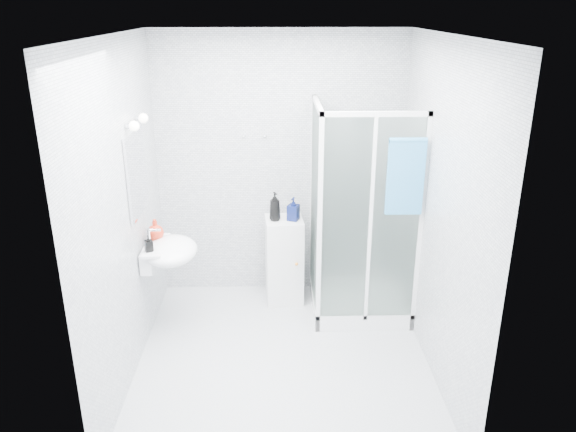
{
  "coord_description": "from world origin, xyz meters",
  "views": [
    {
      "loc": [
        -0.06,
        -3.99,
        2.79
      ],
      "look_at": [
        0.05,
        0.35,
        1.15
      ],
      "focal_mm": 35.0,
      "sensor_mm": 36.0,
      "label": 1
    }
  ],
  "objects_px": {
    "shower_enclosure": "(352,269)",
    "hand_towel": "(406,175)",
    "storage_cabinet": "(284,260)",
    "wall_basin": "(168,251)",
    "shampoo_bottle_a": "(275,206)",
    "soap_dispenser_orange": "(155,230)",
    "soap_dispenser_black": "(149,243)",
    "shampoo_bottle_b": "(293,209)"
  },
  "relations": [
    {
      "from": "wall_basin",
      "to": "storage_cabinet",
      "type": "relative_size",
      "value": 0.65
    },
    {
      "from": "wall_basin",
      "to": "hand_towel",
      "type": "bearing_deg",
      "value": -2.44
    },
    {
      "from": "soap_dispenser_orange",
      "to": "wall_basin",
      "type": "bearing_deg",
      "value": -42.98
    },
    {
      "from": "wall_basin",
      "to": "hand_towel",
      "type": "relative_size",
      "value": 0.87
    },
    {
      "from": "storage_cabinet",
      "to": "soap_dispenser_black",
      "type": "bearing_deg",
      "value": -152.23
    },
    {
      "from": "shower_enclosure",
      "to": "soap_dispenser_black",
      "type": "relative_size",
      "value": 14.32
    },
    {
      "from": "shampoo_bottle_a",
      "to": "shampoo_bottle_b",
      "type": "height_order",
      "value": "shampoo_bottle_a"
    },
    {
      "from": "shower_enclosure",
      "to": "storage_cabinet",
      "type": "distance_m",
      "value": 0.69
    },
    {
      "from": "shampoo_bottle_b",
      "to": "soap_dispenser_orange",
      "type": "relative_size",
      "value": 1.2
    },
    {
      "from": "shower_enclosure",
      "to": "soap_dispenser_orange",
      "type": "height_order",
      "value": "shower_enclosure"
    },
    {
      "from": "shampoo_bottle_a",
      "to": "soap_dispenser_black",
      "type": "height_order",
      "value": "shampoo_bottle_a"
    },
    {
      "from": "shampoo_bottle_b",
      "to": "wall_basin",
      "type": "bearing_deg",
      "value": -153.28
    },
    {
      "from": "storage_cabinet",
      "to": "soap_dispenser_black",
      "type": "xyz_separation_m",
      "value": [
        -1.14,
        -0.72,
        0.5
      ]
    },
    {
      "from": "wall_basin",
      "to": "shampoo_bottle_a",
      "type": "xyz_separation_m",
      "value": [
        0.93,
        0.55,
        0.2
      ]
    },
    {
      "from": "wall_basin",
      "to": "soap_dispenser_black",
      "type": "bearing_deg",
      "value": -131.48
    },
    {
      "from": "shampoo_bottle_a",
      "to": "soap_dispenser_black",
      "type": "xyz_separation_m",
      "value": [
        -1.05,
        -0.69,
        -0.07
      ]
    },
    {
      "from": "shampoo_bottle_a",
      "to": "soap_dispenser_orange",
      "type": "xyz_separation_m",
      "value": [
        -1.04,
        -0.45,
        -0.05
      ]
    },
    {
      "from": "hand_towel",
      "to": "soap_dispenser_black",
      "type": "height_order",
      "value": "hand_towel"
    },
    {
      "from": "soap_dispenser_orange",
      "to": "hand_towel",
      "type": "bearing_deg",
      "value": -5.24
    },
    {
      "from": "soap_dispenser_orange",
      "to": "soap_dispenser_black",
      "type": "xyz_separation_m",
      "value": [
        -0.01,
        -0.25,
        -0.02
      ]
    },
    {
      "from": "shampoo_bottle_a",
      "to": "shampoo_bottle_b",
      "type": "distance_m",
      "value": 0.18
    },
    {
      "from": "shower_enclosure",
      "to": "soap_dispenser_black",
      "type": "xyz_separation_m",
      "value": [
        -1.78,
        -0.46,
        0.48
      ]
    },
    {
      "from": "hand_towel",
      "to": "soap_dispenser_orange",
      "type": "bearing_deg",
      "value": 174.76
    },
    {
      "from": "wall_basin",
      "to": "soap_dispenser_orange",
      "type": "bearing_deg",
      "value": 137.02
    },
    {
      "from": "wall_basin",
      "to": "soap_dispenser_orange",
      "type": "xyz_separation_m",
      "value": [
        -0.12,
        0.11,
        0.16
      ]
    },
    {
      "from": "soap_dispenser_black",
      "to": "soap_dispenser_orange",
      "type": "bearing_deg",
      "value": 88.25
    },
    {
      "from": "shampoo_bottle_a",
      "to": "wall_basin",
      "type": "bearing_deg",
      "value": -149.16
    },
    {
      "from": "shampoo_bottle_b",
      "to": "soap_dispenser_black",
      "type": "height_order",
      "value": "shampoo_bottle_b"
    },
    {
      "from": "shower_enclosure",
      "to": "hand_towel",
      "type": "distance_m",
      "value": 1.17
    },
    {
      "from": "shampoo_bottle_a",
      "to": "shampoo_bottle_b",
      "type": "relative_size",
      "value": 1.24
    },
    {
      "from": "shower_enclosure",
      "to": "shampoo_bottle_a",
      "type": "bearing_deg",
      "value": 161.9
    },
    {
      "from": "shower_enclosure",
      "to": "storage_cabinet",
      "type": "bearing_deg",
      "value": 157.89
    },
    {
      "from": "storage_cabinet",
      "to": "shampoo_bottle_b",
      "type": "xyz_separation_m",
      "value": [
        0.09,
        -0.02,
        0.54
      ]
    },
    {
      "from": "storage_cabinet",
      "to": "soap_dispenser_black",
      "type": "height_order",
      "value": "soap_dispenser_black"
    },
    {
      "from": "soap_dispenser_orange",
      "to": "soap_dispenser_black",
      "type": "relative_size",
      "value": 1.33
    },
    {
      "from": "shower_enclosure",
      "to": "shampoo_bottle_b",
      "type": "bearing_deg",
      "value": 156.64
    },
    {
      "from": "wall_basin",
      "to": "shampoo_bottle_b",
      "type": "height_order",
      "value": "shampoo_bottle_b"
    },
    {
      "from": "soap_dispenser_orange",
      "to": "shampoo_bottle_a",
      "type": "bearing_deg",
      "value": 23.1
    },
    {
      "from": "storage_cabinet",
      "to": "hand_towel",
      "type": "distance_m",
      "value": 1.59
    },
    {
      "from": "hand_towel",
      "to": "soap_dispenser_orange",
      "type": "height_order",
      "value": "hand_towel"
    },
    {
      "from": "shower_enclosure",
      "to": "wall_basin",
      "type": "distance_m",
      "value": 1.72
    },
    {
      "from": "hand_towel",
      "to": "soap_dispenser_orange",
      "type": "xyz_separation_m",
      "value": [
        -2.11,
        0.19,
        -0.54
      ]
    }
  ]
}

